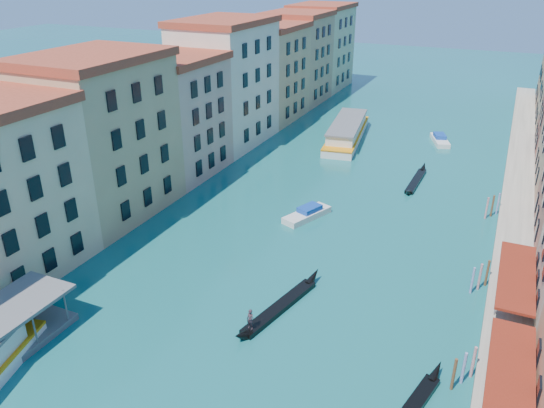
# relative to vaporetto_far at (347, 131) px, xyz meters

# --- Properties ---
(left_bank_palazzos) EXTENTS (12.80, 128.40, 21.00)m
(left_bank_palazzos) POSITION_rel_vaporetto_far_xyz_m (-19.00, -16.29, 8.20)
(left_bank_palazzos) COLOR beige
(left_bank_palazzos) RESTS_ON ground
(quay) EXTENTS (4.00, 140.00, 1.00)m
(quay) POSITION_rel_vaporetto_far_xyz_m (29.00, -15.97, -1.01)
(quay) COLOR gray
(quay) RESTS_ON ground
(restaurant_awnings) EXTENTS (3.20, 44.55, 3.12)m
(restaurant_awnings) POSITION_rel_vaporetto_far_xyz_m (29.19, -57.97, 1.48)
(restaurant_awnings) COLOR maroon
(restaurant_awnings) RESTS_ON ground
(mooring_poles_right) EXTENTS (1.44, 54.24, 3.20)m
(mooring_poles_right) POSITION_rel_vaporetto_far_xyz_m (26.10, -52.17, -0.21)
(mooring_poles_right) COLOR brown
(mooring_poles_right) RESTS_ON ground
(vaporetto_far) EXTENTS (8.30, 23.02, 3.35)m
(vaporetto_far) POSITION_rel_vaporetto_far_xyz_m (0.00, 0.00, 0.00)
(vaporetto_far) COLOR silver
(vaporetto_far) RESTS_ON ground
(gondola_fore) EXTENTS (3.97, 13.39, 2.70)m
(gondola_fore) POSITION_rel_vaporetto_far_xyz_m (9.57, -52.11, -1.05)
(gondola_fore) COLOR black
(gondola_fore) RESTS_ON ground
(gondola_far) EXTENTS (1.43, 12.55, 1.78)m
(gondola_far) POSITION_rel_vaporetto_far_xyz_m (15.33, -15.34, -1.14)
(gondola_far) COLOR black
(gondola_far) RESTS_ON ground
(motorboat_mid) EXTENTS (4.60, 7.27, 1.44)m
(motorboat_mid) POSITION_rel_vaporetto_far_xyz_m (5.00, -32.91, -0.95)
(motorboat_mid) COLOR silver
(motorboat_mid) RESTS_ON ground
(motorboat_far) EXTENTS (4.46, 7.33, 1.45)m
(motorboat_far) POSITION_rel_vaporetto_far_xyz_m (15.68, 5.02, -0.94)
(motorboat_far) COLOR silver
(motorboat_far) RESTS_ON ground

